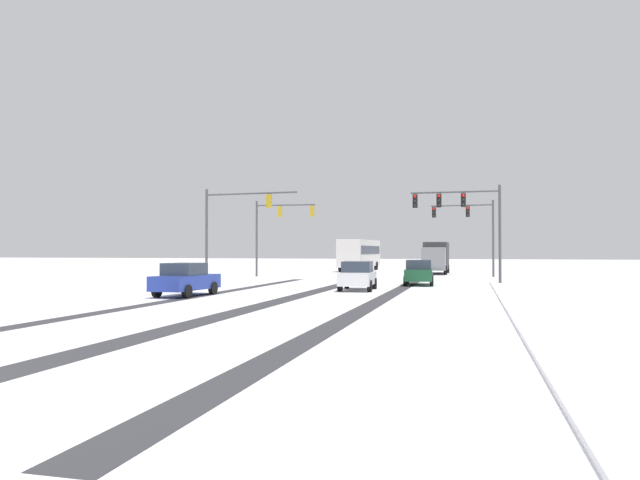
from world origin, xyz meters
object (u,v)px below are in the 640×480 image
(car_dark_green_lead, at_px, (419,272))
(car_white_second, at_px, (358,276))
(traffic_signal_near_right, at_px, (463,212))
(traffic_signal_far_right, at_px, (471,223))
(bus_oncoming, at_px, (360,253))
(traffic_signal_far_left, at_px, (277,223))
(car_blue_third, at_px, (186,279))
(box_truck_delivery, at_px, (436,257))
(traffic_signal_near_left, at_px, (231,218))

(car_dark_green_lead, height_order, car_white_second, same)
(traffic_signal_near_right, height_order, traffic_signal_far_right, same)
(traffic_signal_far_right, distance_m, car_white_second, 20.92)
(bus_oncoming, bearing_deg, traffic_signal_far_left, -105.15)
(car_dark_green_lead, bearing_deg, car_blue_third, -130.48)
(traffic_signal_far_left, height_order, box_truck_delivery, traffic_signal_far_left)
(traffic_signal_near_right, distance_m, bus_oncoming, 26.62)
(car_dark_green_lead, height_order, box_truck_delivery, box_truck_delivery)
(traffic_signal_near_right, bearing_deg, box_truck_delivery, 98.99)
(bus_oncoming, bearing_deg, car_white_second, -79.75)
(traffic_signal_near_left, bearing_deg, traffic_signal_far_right, 41.66)
(traffic_signal_far_left, relative_size, traffic_signal_far_right, 1.00)
(car_blue_third, bearing_deg, traffic_signal_far_left, 96.77)
(car_white_second, xyz_separation_m, bus_oncoming, (-5.69, 31.45, 1.18))
(traffic_signal_near_left, xyz_separation_m, car_blue_third, (2.46, -11.56, -3.66))
(traffic_signal_near_left, height_order, box_truck_delivery, traffic_signal_near_left)
(car_dark_green_lead, bearing_deg, traffic_signal_far_right, 76.60)
(car_blue_third, xyz_separation_m, box_truck_delivery, (10.26, 31.32, 0.82))
(car_dark_green_lead, bearing_deg, traffic_signal_near_left, -177.83)
(traffic_signal_near_right, distance_m, car_blue_third, 19.34)
(traffic_signal_near_right, relative_size, traffic_signal_far_right, 1.00)
(traffic_signal_far_left, height_order, bus_oncoming, traffic_signal_far_left)
(car_blue_third, relative_size, box_truck_delivery, 0.57)
(traffic_signal_far_right, bearing_deg, box_truck_delivery, 120.87)
(box_truck_delivery, bearing_deg, traffic_signal_near_right, -81.01)
(traffic_signal_near_right, bearing_deg, car_white_second, -126.90)
(traffic_signal_near_right, relative_size, car_white_second, 1.55)
(car_blue_third, bearing_deg, traffic_signal_near_right, 46.44)
(traffic_signal_far_left, distance_m, car_blue_third, 22.28)
(traffic_signal_far_left, distance_m, bus_oncoming, 16.61)
(traffic_signal_far_left, bearing_deg, car_blue_third, -83.23)
(traffic_signal_near_right, relative_size, bus_oncoming, 0.59)
(traffic_signal_near_right, distance_m, traffic_signal_near_left, 15.66)
(box_truck_delivery, bearing_deg, bus_oncoming, 143.59)
(traffic_signal_far_right, relative_size, box_truck_delivery, 0.88)
(traffic_signal_near_left, height_order, car_white_second, traffic_signal_near_left)
(traffic_signal_near_right, distance_m, traffic_signal_far_right, 12.10)
(traffic_signal_far_left, relative_size, car_dark_green_lead, 1.55)
(car_white_second, relative_size, box_truck_delivery, 0.56)
(traffic_signal_far_left, xyz_separation_m, bus_oncoming, (4.29, 15.83, -2.62))
(traffic_signal_near_right, xyz_separation_m, car_dark_green_lead, (-2.77, -1.68, -3.97))
(car_white_second, bearing_deg, traffic_signal_far_left, 122.56)
(traffic_signal_near_left, xyz_separation_m, bus_oncoming, (4.16, 26.07, -2.48))
(traffic_signal_near_right, relative_size, car_blue_third, 1.55)
(traffic_signal_near_right, distance_m, car_white_second, 10.23)
(car_dark_green_lead, relative_size, box_truck_delivery, 0.56)
(traffic_signal_near_right, bearing_deg, traffic_signal_near_left, -172.07)
(traffic_signal_far_left, bearing_deg, car_white_second, -57.44)
(bus_oncoming, distance_m, box_truck_delivery, 10.65)
(traffic_signal_near_left, distance_m, car_white_second, 11.80)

